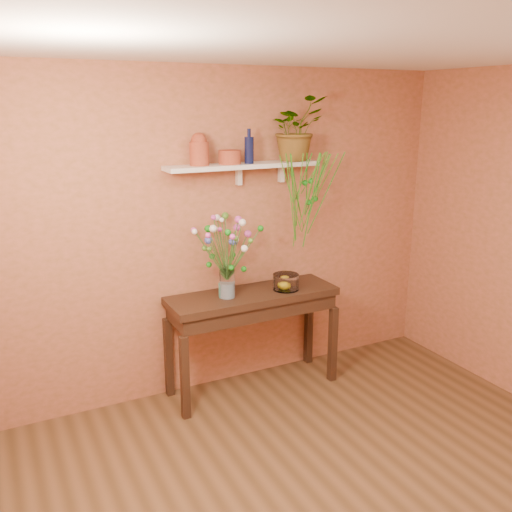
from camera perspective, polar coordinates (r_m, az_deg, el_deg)
room at (r=3.06m, az=13.23°, el=-5.10°), size 4.04×4.04×2.70m
sideboard at (r=4.68m, az=-0.34°, el=-5.24°), size 1.44×0.46×0.88m
wall_shelf at (r=4.51m, az=-1.19°, el=9.25°), size 1.30×0.24×0.19m
terracotta_jug at (r=4.36m, az=-5.88°, el=10.84°), size 0.19×0.19×0.25m
terracotta_pot at (r=4.45m, az=-2.72°, el=10.14°), size 0.21×0.21×0.11m
blue_bottle at (r=4.48m, az=-0.72°, el=10.93°), size 0.10×0.10×0.27m
spider_plant at (r=4.72m, az=4.07°, el=12.98°), size 0.55×0.50×0.53m
plant_fronds at (r=4.66m, az=5.35°, el=6.68°), size 0.66×0.36×0.82m
glass_vase at (r=4.49m, az=-2.98°, el=-2.93°), size 0.13×0.13×0.26m
bouquet at (r=4.40m, az=-3.01°, el=1.77°), size 0.63×0.56×0.53m
glass_bowl at (r=4.70m, az=3.10°, el=-2.74°), size 0.22×0.22×0.13m
lemon at (r=4.71m, az=2.97°, el=-2.95°), size 0.07×0.07×0.07m
carton at (r=4.51m, az=-3.46°, el=-3.54°), size 0.07×0.06×0.12m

